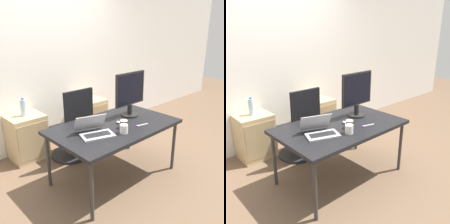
# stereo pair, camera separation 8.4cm
# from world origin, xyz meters

# --- Properties ---
(ground_plane) EXTENTS (14.00, 14.00, 0.00)m
(ground_plane) POSITION_xyz_m (0.00, 0.00, 0.00)
(ground_plane) COLOR brown
(wall_back) EXTENTS (10.00, 0.05, 2.60)m
(wall_back) POSITION_xyz_m (0.00, 1.45, 1.30)
(wall_back) COLOR silver
(wall_back) RESTS_ON ground_plane
(desk) EXTENTS (1.50, 0.91, 0.71)m
(desk) POSITION_xyz_m (0.00, 0.00, 0.66)
(desk) COLOR black
(desk) RESTS_ON ground_plane
(office_chair) EXTENTS (0.56, 0.56, 1.04)m
(office_chair) POSITION_xyz_m (-0.09, 0.77, 0.38)
(office_chair) COLOR #232326
(office_chair) RESTS_ON ground_plane
(cabinet_left) EXTENTS (0.48, 0.43, 0.65)m
(cabinet_left) POSITION_xyz_m (-0.56, 1.21, 0.32)
(cabinet_left) COLOR tan
(cabinet_left) RESTS_ON ground_plane
(cabinet_right) EXTENTS (0.48, 0.43, 0.65)m
(cabinet_right) POSITION_xyz_m (0.58, 1.21, 0.32)
(cabinet_right) COLOR tan
(cabinet_right) RESTS_ON ground_plane
(water_bottle) EXTENTS (0.08, 0.08, 0.25)m
(water_bottle) POSITION_xyz_m (-0.56, 1.21, 0.76)
(water_bottle) COLOR silver
(water_bottle) RESTS_ON cabinet_left
(laptop_center) EXTENTS (0.40, 0.40, 0.20)m
(laptop_center) POSITION_xyz_m (-0.35, -0.05, 0.75)
(laptop_center) COLOR #ADADB2
(laptop_center) RESTS_ON desk
(monitor) EXTENTS (0.50, 0.22, 0.57)m
(monitor) POSITION_xyz_m (0.37, 0.10, 1.01)
(monitor) COLOR black
(monitor) RESTS_ON desk
(mouse) EXTENTS (0.04, 0.06, 0.03)m
(mouse) POSITION_xyz_m (0.06, -0.00, 0.72)
(mouse) COLOR silver
(mouse) RESTS_ON desk
(coffee_cup_white) EXTENTS (0.09, 0.09, 0.10)m
(coffee_cup_white) POSITION_xyz_m (-0.09, -0.24, 0.76)
(coffee_cup_white) COLOR white
(coffee_cup_white) RESTS_ON desk
(coffee_cup_brown) EXTENTS (0.09, 0.09, 0.09)m
(coffee_cup_brown) POSITION_xyz_m (0.01, -0.14, 0.75)
(coffee_cup_brown) COLOR maroon
(coffee_cup_brown) RESTS_ON desk
(scissors) EXTENTS (0.17, 0.08, 0.01)m
(scissors) POSITION_xyz_m (0.21, -0.23, 0.71)
(scissors) COLOR #B2B2B7
(scissors) RESTS_ON desk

